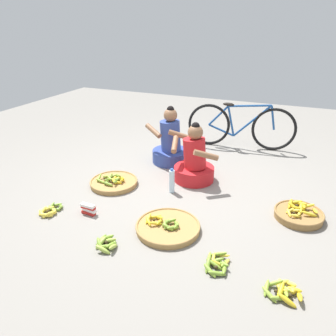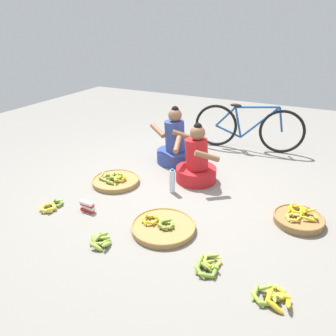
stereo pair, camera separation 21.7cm
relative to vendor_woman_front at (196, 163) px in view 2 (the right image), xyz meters
name	(u,v)px [view 2 (the right image)]	position (x,y,z in m)	size (l,w,h in m)	color
ground_plane	(175,187)	(-0.15, -0.30, -0.25)	(10.00, 10.00, 0.00)	gray
vendor_woman_front	(196,163)	(0.00, 0.00, 0.00)	(0.70, 0.55, 0.78)	red
vendor_woman_behind	(175,145)	(-0.50, 0.42, 0.02)	(0.71, 0.52, 0.83)	#334793
bicycle_leaning	(248,128)	(0.30, 1.41, 0.11)	(1.69, 0.28, 0.73)	black
banana_basket_mid_right	(298,218)	(1.31, -0.43, -0.20)	(0.51, 0.51, 0.16)	olive
banana_basket_near_bicycle	(163,227)	(0.12, -1.16, -0.21)	(0.64, 0.64, 0.13)	#A87F47
banana_basket_back_center	(116,180)	(-0.89, -0.53, -0.21)	(0.60, 0.60, 0.13)	#A87F47
loose_bananas_mid_left	(273,296)	(1.25, -1.58, -0.22)	(0.31, 0.28, 0.10)	#8CAD38
loose_bananas_front_center	(51,206)	(-1.18, -1.36, -0.22)	(0.22, 0.31, 0.08)	yellow
loose_bananas_back_left	(208,265)	(0.71, -1.48, -0.22)	(0.22, 0.31, 0.10)	olive
loose_bananas_back_right	(101,241)	(-0.30, -1.61, -0.21)	(0.23, 0.24, 0.09)	#9EB747
water_bottle	(172,181)	(-0.14, -0.42, -0.10)	(0.07, 0.07, 0.31)	silver
packet_carton_stack	(87,206)	(-0.78, -1.21, -0.19)	(0.18, 0.07, 0.12)	red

